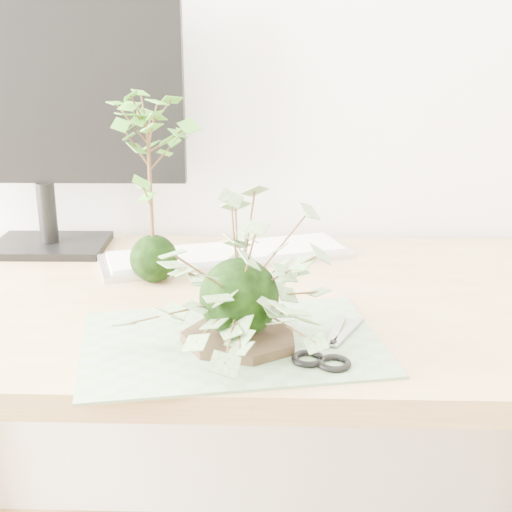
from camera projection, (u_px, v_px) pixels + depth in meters
The scene contains 8 objects.
desk at pixel (238, 342), 1.25m from camera, with size 1.60×0.70×0.74m.
cutting_mat at pixel (232, 343), 1.03m from camera, with size 0.43×0.29×0.00m, color gray.
stone_dish at pixel (239, 339), 1.02m from camera, with size 0.17×0.17×0.01m, color black.
ivy_kokedama at pixel (239, 262), 0.99m from camera, with size 0.38×0.38×0.23m.
maple_kokedama at pixel (148, 143), 1.21m from camera, with size 0.25×0.25×0.36m.
keyboard at pixel (227, 255), 1.40m from camera, with size 0.51×0.30×0.02m.
monitor at pixel (39, 107), 1.38m from camera, with size 0.57×0.17×0.50m.
scissors at pixel (333, 354), 0.98m from camera, with size 0.10×0.19×0.01m.
Camera 1 is at (0.03, 0.09, 1.19)m, focal length 50.00 mm.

